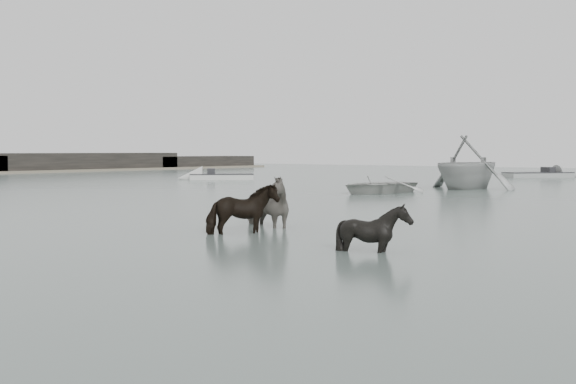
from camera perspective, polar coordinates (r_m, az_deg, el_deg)
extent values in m
plane|color=#505F57|center=(14.27, 1.24, -4.46)|extent=(140.00, 140.00, 0.00)
imported|color=black|center=(18.14, -1.90, -0.11)|extent=(2.17, 1.38, 1.70)
imported|color=black|center=(16.58, -3.56, -1.00)|extent=(1.33, 1.50, 1.37)
imported|color=black|center=(13.76, 6.80, -2.08)|extent=(1.45, 1.37, 1.28)
imported|color=silver|center=(33.11, 7.06, 0.71)|extent=(3.70, 4.74, 0.90)
imported|color=#ACAEAB|center=(37.37, 14.06, 2.40)|extent=(5.20, 5.85, 2.82)
cube|color=black|center=(70.55, -17.22, 2.35)|extent=(4.50, 24.00, 1.50)
cube|color=black|center=(81.23, -7.19, 2.43)|extent=(4.50, 14.00, 1.10)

